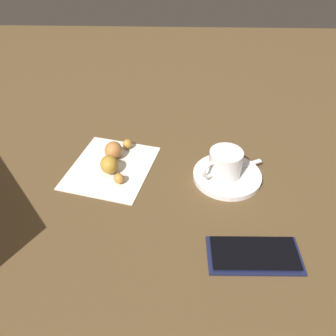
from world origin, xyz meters
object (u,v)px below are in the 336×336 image
(croissant, at_px, (113,157))
(cell_phone, at_px, (254,254))
(saucer, at_px, (227,176))
(teaspoon, at_px, (224,172))
(sugar_packet, at_px, (215,163))
(espresso_cup, at_px, (225,163))
(napkin, at_px, (111,167))

(croissant, xyz_separation_m, cell_phone, (-0.25, 0.22, -0.02))
(saucer, height_order, teaspoon, teaspoon)
(cell_phone, bearing_deg, sugar_packet, -78.23)
(espresso_cup, bearing_deg, saucer, -171.60)
(sugar_packet, bearing_deg, teaspoon, 76.95)
(teaspoon, bearing_deg, espresso_cup, 73.21)
(cell_phone, bearing_deg, teaspoon, -80.80)
(espresso_cup, distance_m, croissant, 0.22)
(saucer, bearing_deg, cell_phone, 97.19)
(napkin, relative_size, croissant, 1.27)
(teaspoon, height_order, sugar_packet, teaspoon)
(espresso_cup, bearing_deg, sugar_packet, -66.80)
(napkin, height_order, croissant, croissant)
(espresso_cup, height_order, napkin, espresso_cup)
(espresso_cup, xyz_separation_m, napkin, (0.22, -0.03, -0.03))
(napkin, relative_size, cell_phone, 1.24)
(teaspoon, height_order, cell_phone, teaspoon)
(saucer, height_order, espresso_cup, espresso_cup)
(sugar_packet, distance_m, cell_phone, 0.22)
(napkin, height_order, cell_phone, cell_phone)
(espresso_cup, bearing_deg, cell_phone, 99.72)
(croissant, bearing_deg, sugar_packet, 179.03)
(napkin, distance_m, croissant, 0.02)
(croissant, bearing_deg, teaspoon, 172.05)
(sugar_packet, height_order, croissant, croissant)
(saucer, relative_size, croissant, 0.94)
(sugar_packet, distance_m, napkin, 0.21)
(teaspoon, distance_m, napkin, 0.22)
(sugar_packet, bearing_deg, napkin, -39.34)
(saucer, bearing_deg, espresso_cup, 8.40)
(croissant, bearing_deg, cell_phone, 138.95)
(croissant, bearing_deg, espresso_cup, 171.06)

